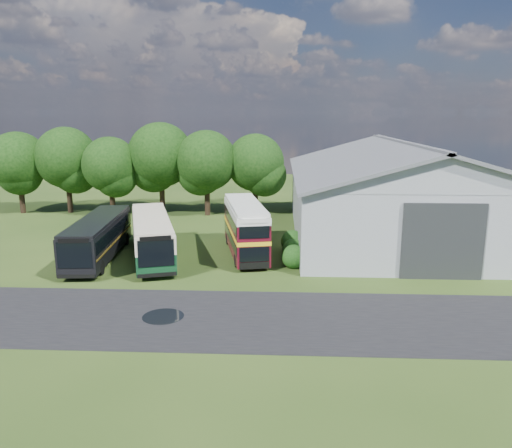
# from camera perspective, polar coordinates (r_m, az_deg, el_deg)

# --- Properties ---
(ground) EXTENTS (120.00, 120.00, 0.00)m
(ground) POSITION_cam_1_polar(r_m,az_deg,el_deg) (29.66, -6.38, -8.28)
(ground) COLOR #223811
(ground) RESTS_ON ground
(asphalt_road) EXTENTS (60.00, 8.00, 0.02)m
(asphalt_road) POSITION_cam_1_polar(r_m,az_deg,el_deg) (26.57, -0.91, -10.75)
(asphalt_road) COLOR black
(asphalt_road) RESTS_ON ground
(puddle) EXTENTS (2.20, 2.20, 0.01)m
(puddle) POSITION_cam_1_polar(r_m,az_deg,el_deg) (27.21, -10.57, -10.39)
(puddle) COLOR black
(puddle) RESTS_ON ground
(storage_shed) EXTENTS (18.80, 24.80, 8.15)m
(storage_shed) POSITION_cam_1_polar(r_m,az_deg,el_deg) (45.01, 16.16, 3.98)
(storage_shed) COLOR gray
(storage_shed) RESTS_ON ground
(tree_far_left) EXTENTS (6.12, 6.12, 8.64)m
(tree_far_left) POSITION_cam_1_polar(r_m,az_deg,el_deg) (58.50, -25.55, 6.51)
(tree_far_left) COLOR black
(tree_far_left) RESTS_ON ground
(tree_left_a) EXTENTS (6.46, 6.46, 9.12)m
(tree_left_a) POSITION_cam_1_polar(r_m,az_deg,el_deg) (56.74, -20.86, 7.08)
(tree_left_a) COLOR black
(tree_left_a) RESTS_ON ground
(tree_left_b) EXTENTS (5.78, 5.78, 8.16)m
(tree_left_b) POSITION_cam_1_polar(r_m,az_deg,el_deg) (54.06, -16.33, 6.50)
(tree_left_b) COLOR black
(tree_left_b) RESTS_ON ground
(tree_mid) EXTENTS (6.80, 6.80, 9.60)m
(tree_mid) POSITION_cam_1_polar(r_m,az_deg,el_deg) (53.82, -10.86, 7.75)
(tree_mid) COLOR black
(tree_mid) RESTS_ON ground
(tree_right_a) EXTENTS (6.26, 6.26, 8.83)m
(tree_right_a) POSITION_cam_1_polar(r_m,az_deg,el_deg) (51.93, -5.68, 7.19)
(tree_right_a) COLOR black
(tree_right_a) RESTS_ON ground
(tree_right_b) EXTENTS (5.98, 5.98, 8.45)m
(tree_right_b) POSITION_cam_1_polar(r_m,az_deg,el_deg) (52.25, -0.07, 7.01)
(tree_right_b) COLOR black
(tree_right_b) RESTS_ON ground
(shrub_front) EXTENTS (1.70, 1.70, 1.70)m
(shrub_front) POSITION_cam_1_polar(r_m,az_deg,el_deg) (34.98, 4.32, -4.95)
(shrub_front) COLOR #194714
(shrub_front) RESTS_ON ground
(shrub_mid) EXTENTS (1.60, 1.60, 1.60)m
(shrub_mid) POSITION_cam_1_polar(r_m,az_deg,el_deg) (36.89, 4.24, -4.02)
(shrub_mid) COLOR #194714
(shrub_mid) RESTS_ON ground
(shrub_back) EXTENTS (1.80, 1.80, 1.80)m
(shrub_back) POSITION_cam_1_polar(r_m,az_deg,el_deg) (38.81, 4.17, -3.17)
(shrub_back) COLOR #194714
(shrub_back) RESTS_ON ground
(bus_green_single) EXTENTS (5.84, 11.60, 3.12)m
(bus_green_single) POSITION_cam_1_polar(r_m,az_deg,el_deg) (37.54, -11.82, -1.33)
(bus_green_single) COLOR black
(bus_green_single) RESTS_ON ground
(bus_maroon_double) EXTENTS (4.14, 9.52, 3.97)m
(bus_maroon_double) POSITION_cam_1_polar(r_m,az_deg,el_deg) (37.57, -1.23, -0.55)
(bus_maroon_double) COLOR black
(bus_maroon_double) RESTS_ON ground
(bus_dark_single) EXTENTS (3.47, 11.13, 3.02)m
(bus_dark_single) POSITION_cam_1_polar(r_m,az_deg,el_deg) (38.30, -17.57, -1.47)
(bus_dark_single) COLOR black
(bus_dark_single) RESTS_ON ground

